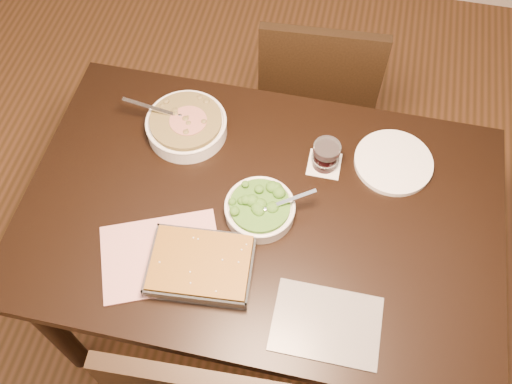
{
  "coord_description": "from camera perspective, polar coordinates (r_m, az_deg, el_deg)",
  "views": [
    {
      "loc": [
        0.16,
        -0.81,
        2.2
      ],
      "look_at": [
        -0.02,
        0.03,
        0.8
      ],
      "focal_mm": 40.0,
      "sensor_mm": 36.0,
      "label": 1
    }
  ],
  "objects": [
    {
      "name": "magazine_a",
      "position": [
        1.62,
        -9.47,
        -6.29
      ],
      "size": [
        0.4,
        0.35,
        0.01
      ],
      "primitive_type": "cube",
      "rotation": [
        0.0,
        0.0,
        0.4
      ],
      "color": "#B63440",
      "rests_on": "table"
    },
    {
      "name": "magazine_b",
      "position": [
        1.53,
        7.06,
        -12.92
      ],
      "size": [
        0.28,
        0.2,
        0.01
      ],
      "primitive_type": "cube",
      "rotation": [
        0.0,
        0.0,
        0.0
      ],
      "color": "#26252D",
      "rests_on": "table"
    },
    {
      "name": "wine_tumbler",
      "position": [
        1.72,
        7.0,
        3.69
      ],
      "size": [
        0.08,
        0.08,
        0.09
      ],
      "color": "black",
      "rests_on": "coaster"
    },
    {
      "name": "table",
      "position": [
        1.75,
        0.48,
        -3.29
      ],
      "size": [
        1.4,
        0.9,
        0.75
      ],
      "color": "black",
      "rests_on": "ground"
    },
    {
      "name": "chair_far",
      "position": [
        2.27,
        6.15,
        10.08
      ],
      "size": [
        0.46,
        0.46,
        0.91
      ],
      "rotation": [
        0.0,
        0.0,
        3.21
      ],
      "color": "black",
      "rests_on": "ground"
    },
    {
      "name": "stew_bowl",
      "position": [
        1.81,
        -6.97,
        6.66
      ],
      "size": [
        0.28,
        0.25,
        0.1
      ],
      "color": "white",
      "rests_on": "table"
    },
    {
      "name": "baking_dish",
      "position": [
        1.57,
        -5.54,
        -7.33
      ],
      "size": [
        0.3,
        0.23,
        0.05
      ],
      "rotation": [
        0.0,
        0.0,
        0.08
      ],
      "color": "silver",
      "rests_on": "table"
    },
    {
      "name": "broccoli_bowl",
      "position": [
        1.64,
        0.39,
        -1.67
      ],
      "size": [
        0.22,
        0.2,
        0.08
      ],
      "color": "white",
      "rests_on": "table"
    },
    {
      "name": "coaster",
      "position": [
        1.76,
        6.83,
        2.77
      ],
      "size": [
        0.1,
        0.1,
        0.0
      ],
      "primitive_type": "cube",
      "color": "white",
      "rests_on": "table"
    },
    {
      "name": "dinner_plate",
      "position": [
        1.8,
        13.58,
        2.91
      ],
      "size": [
        0.24,
        0.24,
        0.02
      ],
      "primitive_type": "cylinder",
      "color": "white",
      "rests_on": "table"
    },
    {
      "name": "ground",
      "position": [
        2.35,
        0.37,
        -10.85
      ],
      "size": [
        4.0,
        4.0,
        0.0
      ],
      "primitive_type": "plane",
      "color": "#402812",
      "rests_on": "ground"
    }
  ]
}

